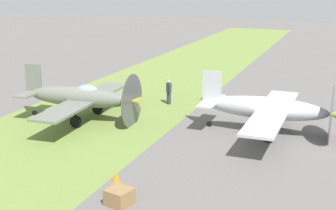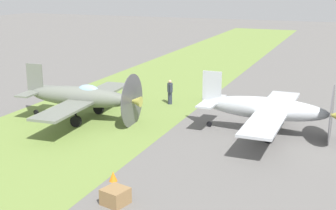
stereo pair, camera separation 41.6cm
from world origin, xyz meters
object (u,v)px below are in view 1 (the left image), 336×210
(ground_crew_mechanic, at_px, (169,91))
(airplane_lead, at_px, (268,108))
(runway_marker_cone, at_px, (116,177))
(fuel_drum, at_px, (209,95))
(airplane_wingman, at_px, (81,97))
(supply_crate, at_px, (119,197))

(ground_crew_mechanic, bearing_deg, airplane_lead, -149.26)
(runway_marker_cone, bearing_deg, fuel_drum, -179.38)
(airplane_lead, height_order, fuel_drum, airplane_lead)
(airplane_lead, height_order, airplane_wingman, airplane_lead)
(runway_marker_cone, bearing_deg, supply_crate, 30.85)
(supply_crate, xyz_separation_m, runway_marker_cone, (-1.84, -1.10, -0.10))
(airplane_wingman, distance_m, supply_crate, 11.84)
(fuel_drum, height_order, supply_crate, fuel_drum)
(ground_crew_mechanic, height_order, supply_crate, ground_crew_mechanic)
(airplane_lead, bearing_deg, supply_crate, -19.18)
(airplane_lead, bearing_deg, fuel_drum, -138.27)
(airplane_wingman, distance_m, ground_crew_mechanic, 6.67)
(supply_crate, height_order, runway_marker_cone, supply_crate)
(airplane_lead, xyz_separation_m, supply_crate, (10.79, -3.92, -1.15))
(airplane_lead, bearing_deg, runway_marker_cone, -28.52)
(airplane_wingman, bearing_deg, fuel_drum, 137.88)
(airplane_wingman, relative_size, supply_crate, 10.95)
(fuel_drum, height_order, runway_marker_cone, fuel_drum)
(supply_crate, bearing_deg, airplane_wingman, -141.96)
(ground_crew_mechanic, relative_size, fuel_drum, 1.92)
(airplane_wingman, height_order, fuel_drum, airplane_wingman)
(airplane_wingman, relative_size, fuel_drum, 10.95)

